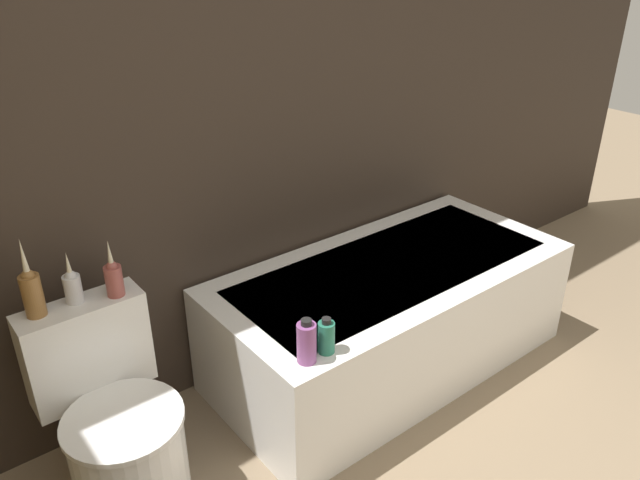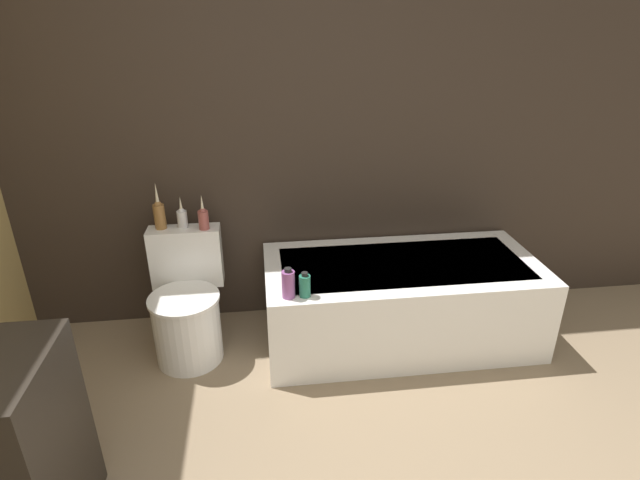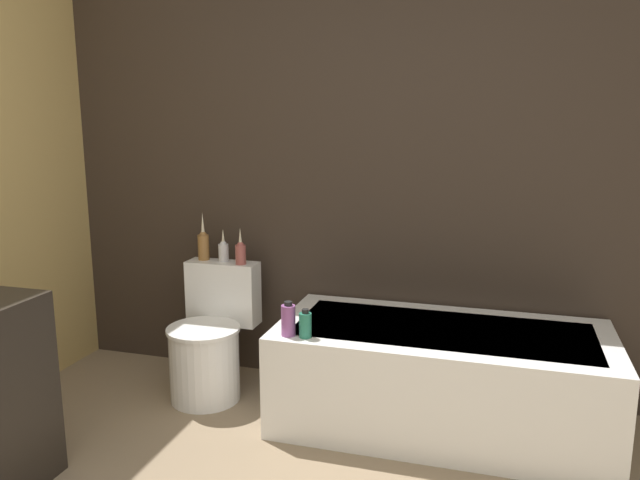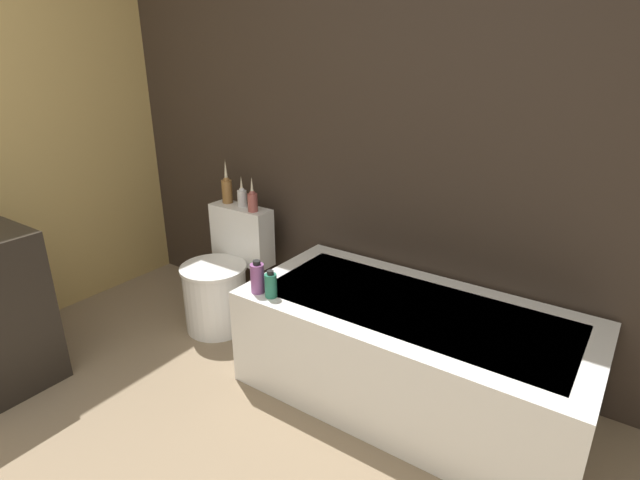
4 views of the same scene
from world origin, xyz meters
TOP-DOWN VIEW (x-y plane):
  - wall_back_tiled at (0.00, 2.32)m, footprint 6.40×0.06m
  - bathtub at (0.70, 1.87)m, footprint 1.67×0.79m
  - toilet at (-0.61, 1.88)m, footprint 0.43×0.55m
  - vase_gold at (-0.74, 2.10)m, footprint 0.07×0.07m
  - vase_silver at (-0.61, 2.10)m, footprint 0.06×0.06m
  - vase_bronze at (-0.48, 2.06)m, footprint 0.06×0.06m
  - shampoo_bottle_tall at (-0.02, 1.56)m, footprint 0.07×0.07m
  - shampoo_bottle_short at (0.07, 1.56)m, footprint 0.06×0.06m

SIDE VIEW (x-z plane):
  - bathtub at x=0.70m, z-range 0.00..0.53m
  - toilet at x=-0.61m, z-range -0.07..0.67m
  - shampoo_bottle_short at x=0.07m, z-range 0.52..0.67m
  - shampoo_bottle_tall at x=-0.02m, z-range 0.52..0.70m
  - vase_silver at x=-0.61m, z-range 0.71..0.90m
  - vase_bronze at x=-0.48m, z-range 0.71..0.92m
  - vase_gold at x=-0.74m, z-range 0.69..0.98m
  - wall_back_tiled at x=0.00m, z-range 0.00..2.60m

